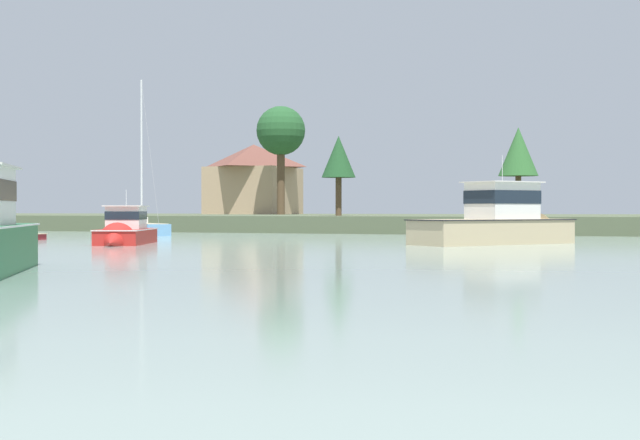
{
  "coord_description": "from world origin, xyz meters",
  "views": [
    {
      "loc": [
        10.79,
        -5.38,
        1.81
      ],
      "look_at": [
        -3.36,
        32.55,
        1.38
      ],
      "focal_mm": 53.81,
      "sensor_mm": 36.0,
      "label": 1
    }
  ],
  "objects": [
    {
      "name": "far_shore_bank",
      "position": [
        0.0,
        83.94,
        0.66
      ],
      "size": [
        185.15,
        42.97,
        1.32
      ],
      "primitive_type": "cube",
      "color": "#4C563D",
      "rests_on": "ground"
    },
    {
      "name": "dinghy_maroon",
      "position": [
        -26.49,
        42.8,
        0.13
      ],
      "size": [
        2.91,
        1.36,
        0.53
      ],
      "color": "maroon",
      "rests_on": "ground"
    },
    {
      "name": "cruiser_red",
      "position": [
        -16.4,
        38.04,
        0.47
      ],
      "size": [
        4.5,
        7.48,
        3.68
      ],
      "color": "#B2231E",
      "rests_on": "ground"
    },
    {
      "name": "cruiser_sand",
      "position": [
        2.31,
        45.82,
        0.76
      ],
      "size": [
        8.63,
        10.21,
        5.75
      ],
      "color": "tan",
      "rests_on": "ground"
    },
    {
      "name": "sailboat_skyblue",
      "position": [
        -25.15,
        53.93,
        0.25
      ],
      "size": [
        6.79,
        5.47,
        11.56
      ],
      "color": "#669ECC",
      "rests_on": "ground"
    },
    {
      "name": "mooring_buoy_white",
      "position": [
        -22.05,
        44.02,
        0.06
      ],
      "size": [
        0.36,
        0.36,
        0.41
      ],
      "color": "white",
      "rests_on": "ground"
    },
    {
      "name": "shore_tree_center",
      "position": [
        -27.35,
        85.35,
        9.76
      ],
      "size": [
        5.04,
        5.04,
        11.14
      ],
      "color": "brown",
      "rests_on": "far_shore_bank"
    },
    {
      "name": "shore_tree_inland_c",
      "position": [
        -2.84,
        83.16,
        7.06
      ],
      "size": [
        3.65,
        3.65,
        8.05
      ],
      "color": "brown",
      "rests_on": "far_shore_bank"
    },
    {
      "name": "shore_tree_left_mid",
      "position": [
        -15.16,
        68.53,
        6.06
      ],
      "size": [
        2.8,
        2.8,
        6.55
      ],
      "color": "brown",
      "rests_on": "far_shore_bank"
    },
    {
      "name": "cottage_near_water",
      "position": [
        -33.69,
        92.56,
        5.36
      ],
      "size": [
        9.11,
        9.69,
        7.81
      ],
      "color": "tan",
      "rests_on": "far_shore_bank"
    }
  ]
}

